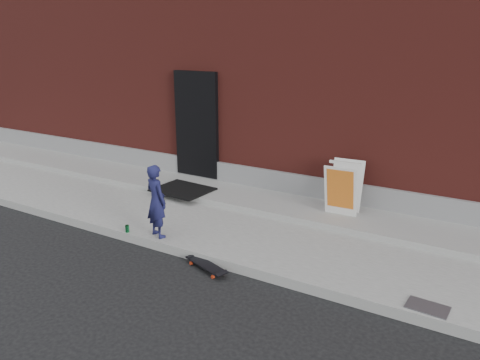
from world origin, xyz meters
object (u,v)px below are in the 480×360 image
Objects in this scene: skateboard at (206,265)px; pizza_sign at (343,188)px; soda_can at (127,229)px; child at (156,201)px.

pizza_sign is (1.13, 2.55, 0.64)m from skateboard.
soda_can reaches higher than skateboard.
skateboard is 2.86m from pizza_sign.
skateboard is (1.15, -0.32, -0.67)m from child.
child is 3.19m from pizza_sign.
pizza_sign is at bearing 40.25° from soda_can.
pizza_sign is 7.58× the size of soda_can.
skateboard is 6.46× the size of soda_can.
child reaches higher than pizza_sign.
soda_can is (-1.68, 0.17, 0.14)m from skateboard.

